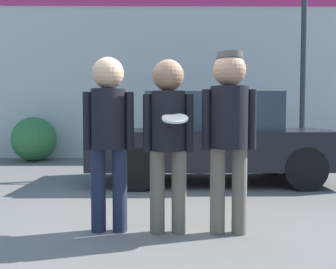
{
  "coord_description": "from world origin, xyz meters",
  "views": [
    {
      "loc": [
        0.12,
        -3.81,
        1.2
      ],
      "look_at": [
        0.16,
        0.12,
        0.99
      ],
      "focal_mm": 40.0,
      "sensor_mm": 36.0,
      "label": 1
    }
  ],
  "objects_px": {
    "parked_car_near": "(213,138)",
    "person_left": "(109,127)",
    "street_lamp": "(317,19)",
    "person_right": "(229,124)",
    "person_middle_with_frisbee": "(168,130)",
    "shrub": "(34,139)"
  },
  "relations": [
    {
      "from": "parked_car_near",
      "to": "person_left",
      "type": "bearing_deg",
      "value": -116.34
    },
    {
      "from": "person_left",
      "to": "shrub",
      "type": "distance_m",
      "value": 6.55
    },
    {
      "from": "person_right",
      "to": "parked_car_near",
      "type": "relative_size",
      "value": 0.42
    },
    {
      "from": "person_middle_with_frisbee",
      "to": "street_lamp",
      "type": "xyz_separation_m",
      "value": [
        3.29,
        4.52,
        2.25
      ]
    },
    {
      "from": "person_middle_with_frisbee",
      "to": "shrub",
      "type": "relative_size",
      "value": 1.53
    },
    {
      "from": "person_left",
      "to": "parked_car_near",
      "type": "distance_m",
      "value": 3.23
    },
    {
      "from": "person_middle_with_frisbee",
      "to": "street_lamp",
      "type": "height_order",
      "value": "street_lamp"
    },
    {
      "from": "person_middle_with_frisbee",
      "to": "person_right",
      "type": "height_order",
      "value": "person_right"
    },
    {
      "from": "person_left",
      "to": "street_lamp",
      "type": "xyz_separation_m",
      "value": [
        3.89,
        4.45,
        2.23
      ]
    },
    {
      "from": "shrub",
      "to": "person_middle_with_frisbee",
      "type": "bearing_deg",
      "value": -60.07
    },
    {
      "from": "person_left",
      "to": "parked_car_near",
      "type": "bearing_deg",
      "value": 63.66
    },
    {
      "from": "person_left",
      "to": "person_right",
      "type": "distance_m",
      "value": 1.22
    },
    {
      "from": "person_middle_with_frisbee",
      "to": "parked_car_near",
      "type": "distance_m",
      "value": 3.07
    },
    {
      "from": "parked_car_near",
      "to": "street_lamp",
      "type": "relative_size",
      "value": 0.81
    },
    {
      "from": "person_left",
      "to": "shrub",
      "type": "xyz_separation_m",
      "value": [
        -2.82,
        5.89,
        -0.5
      ]
    },
    {
      "from": "person_right",
      "to": "shrub",
      "type": "bearing_deg",
      "value": 124.0
    },
    {
      "from": "person_right",
      "to": "shrub",
      "type": "relative_size",
      "value": 1.59
    },
    {
      "from": "person_middle_with_frisbee",
      "to": "parked_car_near",
      "type": "bearing_deg",
      "value": 74.4
    },
    {
      "from": "person_right",
      "to": "shrub",
      "type": "xyz_separation_m",
      "value": [
        -4.03,
        5.98,
        -0.54
      ]
    },
    {
      "from": "parked_car_near",
      "to": "street_lamp",
      "type": "distance_m",
      "value": 3.85
    },
    {
      "from": "person_right",
      "to": "parked_car_near",
      "type": "bearing_deg",
      "value": 85.81
    },
    {
      "from": "person_middle_with_frisbee",
      "to": "shrub",
      "type": "bearing_deg",
      "value": 119.93
    }
  ]
}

